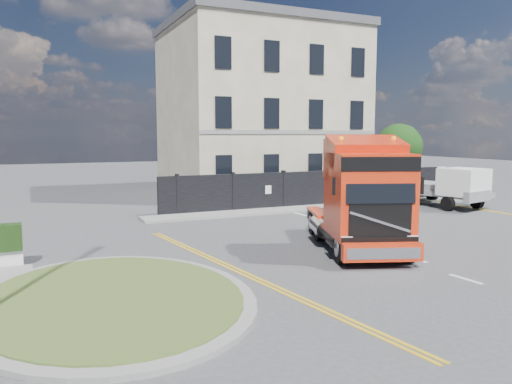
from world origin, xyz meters
name	(u,v)px	position (x,y,z in m)	size (l,w,h in m)	color
ground	(301,249)	(0.00, 0.00, 0.00)	(120.00, 120.00, 0.00)	#424244
traffic_island	(112,298)	(-7.00, -3.00, 0.08)	(6.80, 6.80, 0.17)	gray
hoarding_fence	(323,188)	(6.55, 9.00, 1.00)	(18.80, 0.25, 2.00)	black
georgian_building	(259,110)	(6.00, 16.50, 5.77)	(12.30, 10.30, 12.80)	beige
tree	(396,149)	(14.38, 12.10, 3.05)	(3.20, 3.20, 4.80)	#382619
pavement_far	(323,207)	(6.00, 8.10, 0.06)	(20.00, 1.60, 0.12)	gray
truck	(363,202)	(1.63, -1.36, 1.75)	(4.55, 6.96, 3.91)	black
flatbed_pickup	(454,187)	(12.57, 5.12, 1.21)	(3.23, 5.76, 2.25)	gray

